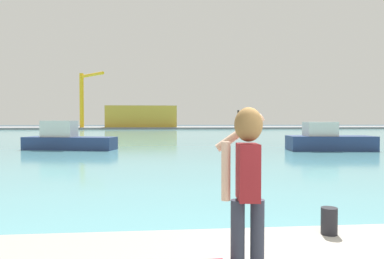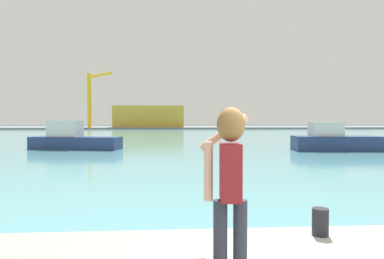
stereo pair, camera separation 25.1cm
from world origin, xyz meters
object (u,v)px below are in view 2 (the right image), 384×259
(harbor_bollard, at_px, (320,222))
(warehouse_left, at_px, (149,117))
(boat_moored_2, at_px, (334,140))
(port_crane, at_px, (92,94))
(person_photographer, at_px, (229,175))
(boat_moored, at_px, (73,139))

(harbor_bollard, bearing_deg, warehouse_left, 94.68)
(harbor_bollard, distance_m, boat_moored_2, 22.47)
(boat_moored_2, height_order, port_crane, port_crane)
(person_photographer, distance_m, warehouse_left, 88.82)
(warehouse_left, distance_m, port_crane, 15.71)
(port_crane, bearing_deg, boat_moored, -79.19)
(person_photographer, xyz_separation_m, port_crane, (-19.19, 82.82, 6.91))
(harbor_bollard, height_order, boat_moored_2, boat_moored_2)
(harbor_bollard, relative_size, boat_moored, 0.05)
(boat_moored, relative_size, boat_moored_2, 1.13)
(person_photographer, xyz_separation_m, boat_moored_2, (11.60, 21.37, -0.94))
(person_photographer, relative_size, warehouse_left, 0.10)
(person_photographer, height_order, boat_moored_2, person_photographer)
(boat_moored, bearing_deg, port_crane, 113.40)
(boat_moored, distance_m, port_crane, 60.57)
(boat_moored, xyz_separation_m, boat_moored_2, (19.53, -2.45, -0.01))
(person_photographer, height_order, warehouse_left, warehouse_left)
(boat_moored_2, xyz_separation_m, warehouse_left, (-17.24, 67.25, 2.44))
(boat_moored, height_order, boat_moored_2, boat_moored)
(harbor_bollard, xyz_separation_m, boat_moored, (-9.45, 22.53, -0.06))
(person_photographer, distance_m, harbor_bollard, 2.18)
(person_photographer, height_order, boat_moored, person_photographer)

